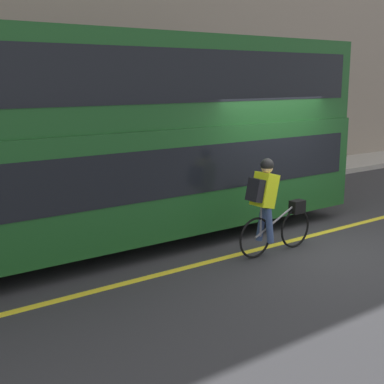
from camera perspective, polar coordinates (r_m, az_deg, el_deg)
ground_plane at (r=9.60m, az=11.63°, el=-5.40°), size 80.00×80.00×0.00m
road_center_line at (r=9.74m, az=10.69°, el=-5.09°), size 50.00×0.14×0.01m
sidewalk_curb at (r=13.18m, az=-4.15°, el=-0.08°), size 60.00×1.84×0.15m
bus at (r=8.71m, az=-14.85°, el=5.92°), size 11.49×2.56×3.54m
cyclist_on_bike at (r=8.70m, az=8.25°, el=-1.18°), size 1.59×0.32×1.60m
trash_bin at (r=12.02m, az=-12.61°, el=0.89°), size 0.50×0.50×0.85m
street_sign_post at (r=15.71m, az=9.93°, el=7.62°), size 0.36×0.09×2.74m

